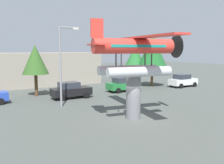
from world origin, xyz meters
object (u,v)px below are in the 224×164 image
(storefront_building, at_px, (44,69))
(car_far_green, at_px, (123,84))
(car_distant_white, at_px, (183,81))
(tree_east, at_px, (35,60))
(car_mid_black, at_px, (71,90))
(tree_far_east, at_px, (152,51))
(floatplane_monument, at_px, (135,53))
(display_pedestal, at_px, (133,97))
(streetlight_primary, at_px, (63,60))
(tree_center_back, at_px, (135,57))

(storefront_building, bearing_deg, car_far_green, -60.70)
(car_distant_white, bearing_deg, tree_east, 169.06)
(tree_east, bearing_deg, car_far_green, -14.22)
(car_mid_black, distance_m, car_far_green, 7.31)
(car_distant_white, relative_size, tree_far_east, 0.57)
(floatplane_monument, bearing_deg, display_pedestal, -180.00)
(display_pedestal, bearing_deg, car_mid_black, 94.95)
(streetlight_primary, bearing_deg, car_mid_black, 57.61)
(car_distant_white, height_order, tree_far_east, tree_far_east)
(floatplane_monument, xyz_separation_m, tree_east, (-3.71, 13.22, -0.88))
(floatplane_monument, distance_m, storefront_building, 22.18)
(car_far_green, bearing_deg, car_mid_black, -174.01)
(car_far_green, bearing_deg, car_distant_white, -7.31)
(streetlight_primary, xyz_separation_m, tree_east, (-0.63, 6.61, -0.17))
(floatplane_monument, relative_size, car_distant_white, 2.48)
(floatplane_monument, height_order, car_distant_white, floatplane_monument)
(floatplane_monument, bearing_deg, tree_far_east, 56.07)
(streetlight_primary, bearing_deg, car_distant_white, 8.80)
(car_far_green, distance_m, storefront_building, 13.09)
(display_pedestal, xyz_separation_m, car_far_green, (6.41, 10.66, -0.75))
(car_far_green, xyz_separation_m, tree_east, (-10.00, 2.53, 3.16))
(display_pedestal, distance_m, car_distant_white, 18.34)
(floatplane_monument, distance_m, tree_east, 13.76)
(car_distant_white, bearing_deg, floatplane_monument, -148.62)
(tree_far_east, bearing_deg, car_mid_black, -169.98)
(tree_east, distance_m, tree_center_back, 14.58)
(streetlight_primary, bearing_deg, tree_east, 95.40)
(display_pedestal, xyz_separation_m, floatplane_monument, (0.13, -0.03, 3.30))
(storefront_building, bearing_deg, tree_center_back, -35.38)
(streetlight_primary, relative_size, tree_far_east, 0.98)
(streetlight_primary, height_order, tree_far_east, tree_far_east)
(car_mid_black, relative_size, car_far_green, 1.00)
(car_mid_black, height_order, tree_center_back, tree_center_back)
(car_mid_black, height_order, car_distant_white, same)
(display_pedestal, height_order, floatplane_monument, floatplane_monument)
(display_pedestal, relative_size, storefront_building, 0.20)
(car_mid_black, bearing_deg, tree_east, 129.61)
(car_distant_white, distance_m, tree_far_east, 5.88)
(tree_center_back, bearing_deg, car_distant_white, -45.32)
(tree_center_back, bearing_deg, tree_east, -175.80)
(streetlight_primary, bearing_deg, tree_far_east, 20.18)
(display_pedestal, bearing_deg, streetlight_primary, 114.21)
(car_mid_black, distance_m, tree_center_back, 12.98)
(display_pedestal, relative_size, tree_center_back, 0.55)
(display_pedestal, xyz_separation_m, tree_far_east, (12.45, 12.25, 3.30))
(car_far_green, relative_size, car_distant_white, 1.00)
(car_far_green, xyz_separation_m, streetlight_primary, (-9.37, -4.08, 3.34))
(tree_far_east, bearing_deg, display_pedestal, -135.47)
(floatplane_monument, distance_m, car_far_green, 13.04)
(floatplane_monument, xyz_separation_m, tree_far_east, (12.32, 12.27, 0.01))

